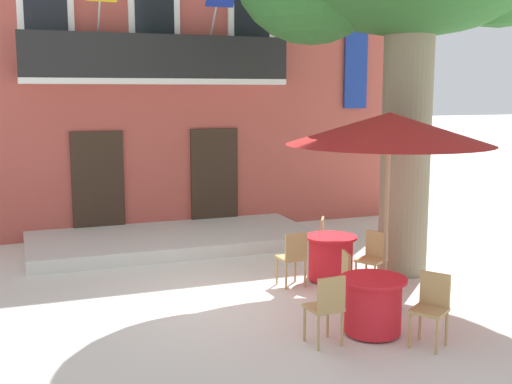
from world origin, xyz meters
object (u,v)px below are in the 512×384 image
(cafe_chair_near_tree_1, at_px, (293,255))
(cafe_chair_middle_2, at_px, (431,304))
(cafe_chair_near_tree_0, at_px, (328,239))
(cafe_chair_middle_0, at_px, (353,278))
(cafe_umbrella, at_px, (389,129))
(cafe_chair_middle_1, at_px, (327,305))
(cafe_chair_near_tree_2, at_px, (373,256))
(cafe_table_near_tree, at_px, (331,257))
(cafe_table_middle, at_px, (373,305))

(cafe_chair_near_tree_1, xyz_separation_m, cafe_chair_middle_2, (0.63, -2.81, 0.00))
(cafe_chair_near_tree_0, relative_size, cafe_chair_middle_0, 1.00)
(cafe_chair_middle_0, bearing_deg, cafe_chair_middle_2, -74.60)
(cafe_chair_middle_0, distance_m, cafe_umbrella, 2.15)
(cafe_chair_middle_1, relative_size, cafe_umbrella, 0.31)
(cafe_chair_near_tree_1, height_order, cafe_chair_middle_1, same)
(cafe_chair_middle_2, bearing_deg, cafe_chair_near_tree_2, 76.47)
(cafe_table_near_tree, relative_size, cafe_chair_middle_2, 0.95)
(cafe_chair_middle_0, height_order, cafe_chair_middle_2, same)
(cafe_chair_near_tree_1, distance_m, cafe_chair_middle_1, 2.44)
(cafe_chair_near_tree_2, height_order, cafe_table_middle, cafe_chair_near_tree_2)
(cafe_chair_near_tree_1, height_order, cafe_chair_middle_0, same)
(cafe_chair_near_tree_0, height_order, cafe_chair_middle_0, same)
(cafe_chair_near_tree_0, relative_size, cafe_chair_middle_2, 1.00)
(cafe_chair_middle_1, height_order, cafe_chair_middle_2, same)
(cafe_table_middle, relative_size, cafe_chair_middle_2, 0.95)
(cafe_chair_near_tree_1, height_order, cafe_table_middle, cafe_chair_near_tree_1)
(cafe_chair_near_tree_0, height_order, cafe_chair_near_tree_2, same)
(cafe_umbrella, bearing_deg, cafe_chair_near_tree_1, 119.55)
(cafe_chair_near_tree_1, bearing_deg, cafe_chair_middle_0, -79.76)
(cafe_table_near_tree, relative_size, cafe_chair_middle_0, 0.95)
(cafe_table_near_tree, distance_m, cafe_chair_near_tree_2, 0.77)
(cafe_chair_near_tree_2, xyz_separation_m, cafe_chair_middle_1, (-1.78, -1.89, 0.00))
(cafe_chair_near_tree_0, xyz_separation_m, cafe_chair_near_tree_1, (-1.04, -0.82, 0.00))
(cafe_chair_near_tree_1, xyz_separation_m, cafe_chair_near_tree_2, (1.19, -0.48, 0.00))
(cafe_table_near_tree, distance_m, cafe_chair_near_tree_1, 0.77)
(cafe_chair_near_tree_0, height_order, cafe_chair_middle_2, same)
(cafe_table_middle, xyz_separation_m, cafe_chair_middle_1, (-0.74, -0.14, 0.14))
(cafe_chair_middle_0, height_order, cafe_umbrella, cafe_umbrella)
(cafe_chair_near_tree_2, relative_size, cafe_table_middle, 1.05)
(cafe_chair_near_tree_0, distance_m, cafe_chair_middle_2, 3.65)
(cafe_chair_middle_1, height_order, cafe_umbrella, cafe_umbrella)
(cafe_chair_near_tree_1, xyz_separation_m, cafe_chair_middle_0, (0.27, -1.48, 0.00))
(cafe_table_near_tree, xyz_separation_m, cafe_chair_near_tree_0, (0.30, 0.69, 0.14))
(cafe_chair_near_tree_1, distance_m, cafe_chair_near_tree_2, 1.29)
(cafe_chair_near_tree_2, distance_m, cafe_table_middle, 2.04)
(cafe_table_middle, bearing_deg, cafe_chair_near_tree_2, 59.16)
(cafe_chair_near_tree_1, height_order, cafe_chair_middle_2, same)
(cafe_table_near_tree, distance_m, cafe_chair_near_tree_0, 0.77)
(cafe_chair_near_tree_0, bearing_deg, cafe_chair_middle_2, -96.49)
(cafe_chair_middle_1, bearing_deg, cafe_table_middle, 10.63)
(cafe_chair_middle_0, distance_m, cafe_chair_middle_2, 1.37)
(cafe_umbrella, bearing_deg, cafe_chair_middle_2, -97.46)
(cafe_chair_near_tree_0, xyz_separation_m, cafe_chair_near_tree_2, (0.15, -1.30, 0.00))
(cafe_table_middle, bearing_deg, cafe_umbrella, 50.17)
(cafe_chair_middle_1, relative_size, cafe_chair_middle_2, 1.00)
(cafe_table_middle, distance_m, cafe_chair_middle_1, 0.77)
(cafe_chair_near_tree_0, height_order, cafe_chair_near_tree_1, same)
(cafe_chair_middle_1, distance_m, cafe_umbrella, 2.68)
(cafe_chair_near_tree_2, relative_size, cafe_chair_middle_1, 1.00)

